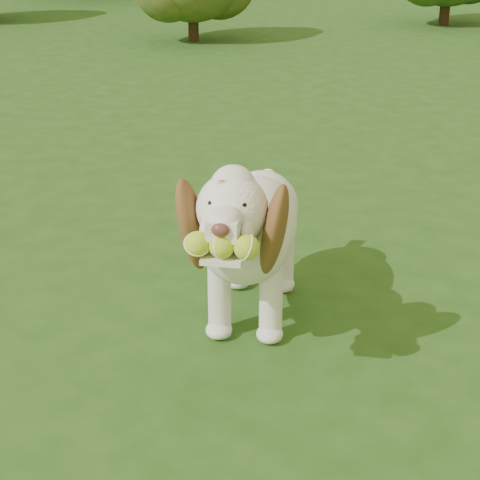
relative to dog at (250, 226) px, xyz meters
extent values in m
plane|color=#224513|center=(-0.24, -0.24, -0.45)|extent=(80.00, 80.00, 0.00)
ellipsoid|color=white|center=(0.04, 0.11, -0.04)|extent=(0.57, 0.79, 0.38)
ellipsoid|color=white|center=(-0.05, -0.15, 0.00)|extent=(0.46, 0.46, 0.36)
ellipsoid|color=white|center=(0.11, 0.34, -0.05)|extent=(0.42, 0.42, 0.33)
cylinder|color=white|center=(-0.09, -0.28, 0.10)|extent=(0.27, 0.33, 0.29)
sphere|color=white|center=(-0.13, -0.41, 0.24)|extent=(0.32, 0.32, 0.26)
sphere|color=white|center=(-0.13, -0.39, 0.31)|extent=(0.21, 0.21, 0.17)
cube|color=white|center=(-0.18, -0.55, 0.23)|extent=(0.15, 0.18, 0.07)
ellipsoid|color=#592D28|center=(-0.21, -0.62, 0.25)|extent=(0.07, 0.06, 0.05)
cube|color=white|center=(-0.19, -0.56, 0.13)|extent=(0.18, 0.20, 0.02)
ellipsoid|color=brown|center=(-0.27, -0.35, 0.16)|extent=(0.21, 0.24, 0.40)
ellipsoid|color=brown|center=(0.01, -0.45, 0.16)|extent=(0.18, 0.27, 0.40)
cylinder|color=white|center=(0.16, 0.49, -0.01)|extent=(0.12, 0.19, 0.14)
cylinder|color=white|center=(-0.14, -0.09, -0.29)|extent=(0.12, 0.12, 0.32)
cylinder|color=white|center=(0.06, -0.16, -0.29)|extent=(0.12, 0.12, 0.32)
cylinder|color=white|center=(0.00, 0.36, -0.29)|extent=(0.12, 0.12, 0.32)
cylinder|color=white|center=(0.21, 0.29, -0.29)|extent=(0.12, 0.12, 0.32)
sphere|color=gold|center=(-0.28, -0.58, 0.18)|extent=(0.11, 0.11, 0.09)
sphere|color=gold|center=(-0.20, -0.60, 0.18)|extent=(0.11, 0.11, 0.09)
sphere|color=gold|center=(-0.12, -0.63, 0.18)|extent=(0.11, 0.11, 0.09)
cylinder|color=#382314|center=(0.50, 7.32, -0.23)|extent=(0.13, 0.13, 0.43)
cylinder|color=#382314|center=(4.19, 8.16, -0.21)|extent=(0.14, 0.14, 0.46)
camera|label=1|loc=(-0.51, -3.02, 1.25)|focal=60.00mm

